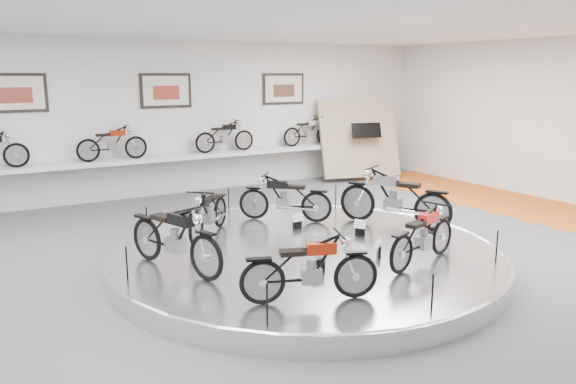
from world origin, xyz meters
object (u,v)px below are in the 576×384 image
bike_c (208,212)px  bike_b (285,198)px  bike_d (175,237)px  bike_f (423,235)px  display_platform (307,257)px  shelf (172,158)px  bike_e (310,268)px  bike_a (394,197)px

bike_c → bike_b: bearing=140.7°
bike_d → bike_f: bearing=44.9°
bike_b → bike_d: size_ratio=0.91×
bike_c → bike_d: (-1.13, -1.40, 0.07)m
bike_d → bike_f: size_ratio=1.14×
display_platform → bike_b: (0.59, 1.71, 0.61)m
shelf → bike_e: 8.36m
bike_e → bike_f: size_ratio=1.00×
shelf → bike_b: bearing=-82.8°
display_platform → bike_c: size_ratio=4.31×
bike_e → bike_d: bearing=138.3°
bike_e → bike_a: bearing=54.1°
bike_b → bike_c: bike_b is taller
bike_c → bike_f: (2.16, -3.06, 0.00)m
bike_b → bike_e: size_ratio=1.04×
bike_a → bike_d: (-4.38, -0.22, -0.04)m
bike_b → bike_f: size_ratio=1.04×
bike_e → bike_c: bearing=109.2°
display_platform → bike_a: (2.16, 0.33, 0.70)m
bike_f → bike_d: bearing=137.2°
shelf → bike_d: bearing=-109.4°
display_platform → bike_d: (-2.22, 0.11, 0.65)m
bike_d → bike_b: bearing=101.4°
bike_c → bike_f: size_ratio=0.99×
bike_b → bike_d: bike_d is taller
bike_c → bike_e: 3.39m
bike_d → bike_f: 3.68m
bike_d → bike_c: bearing=122.9°
bike_f → bike_b: bearing=82.3°
bike_b → bike_a: bearing=-178.3°
display_platform → bike_a: bearing=8.6°
display_platform → shelf: shelf is taller
bike_d → bike_a: bearing=74.5°
bike_c → bike_e: size_ratio=0.99×
shelf → bike_e: (-1.17, -8.27, -0.26)m
bike_b → bike_f: (0.48, -3.26, -0.02)m
shelf → bike_d: bike_d is taller
display_platform → bike_f: bike_f is taller
display_platform → shelf: size_ratio=0.58×
bike_b → bike_e: bike_b is taller
display_platform → bike_b: bike_b is taller
bike_a → bike_f: bike_a is taller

